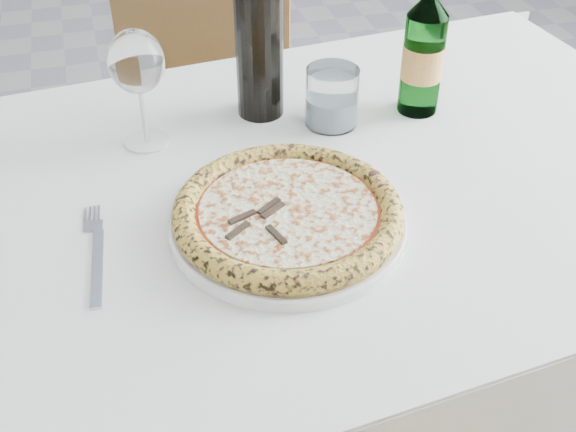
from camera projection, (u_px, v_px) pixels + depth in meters
name	position (u px, v px, depth m)	size (l,w,h in m)	color
dining_table	(270.00, 234.00, 1.10)	(1.49, 0.97, 0.76)	brown
chair_far	(198.00, 84.00, 1.76)	(0.56, 0.56, 0.93)	brown
plate	(288.00, 223.00, 0.96)	(0.32, 0.32, 0.02)	white
pizza	(288.00, 212.00, 0.95)	(0.31, 0.31, 0.03)	tan
fork	(96.00, 254.00, 0.92)	(0.03, 0.21, 0.00)	#9096AE
wine_glass	(136.00, 64.00, 1.05)	(0.08, 0.08, 0.19)	white
tumbler	(332.00, 101.00, 1.16)	(0.08, 0.08, 0.10)	white
beer_bottle	(423.00, 53.00, 1.15)	(0.07, 0.07, 0.26)	#357B3D
wine_bottle	(259.00, 37.00, 1.13)	(0.08, 0.08, 0.31)	black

